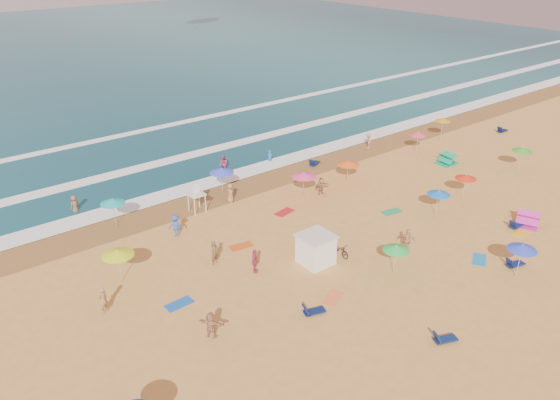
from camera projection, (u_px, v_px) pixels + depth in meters
ground at (307, 258)px, 37.70m from camera, size 220.00×220.00×0.00m
ocean at (1, 60)px, 97.23m from camera, size 220.00×140.00×0.18m
wet_sand at (212, 197)px, 46.56m from camera, size 220.00×220.00×0.00m
surf_foam at (164, 165)px, 52.77m from camera, size 200.00×18.70×0.05m
cabana at (316, 250)px, 36.81m from camera, size 2.00×2.00×2.00m
cabana_roof at (316, 236)px, 36.34m from camera, size 2.20×2.20×0.12m
bicycle at (339, 249)px, 37.87m from camera, size 0.70×1.84×0.95m
lifeguard_stand at (197, 200)px, 43.63m from camera, size 1.20×1.20×2.10m
beach_umbrellas at (309, 210)px, 39.57m from camera, size 52.65×26.27×0.77m
loungers at (432, 235)px, 40.31m from camera, size 63.71×24.69×0.34m
towels at (331, 268)px, 36.64m from camera, size 42.37×28.02×0.03m
popup_tents at (483, 184)px, 47.47m from camera, size 7.82×13.60×1.20m
beachgoers at (233, 232)px, 39.43m from camera, size 44.76×28.12×2.02m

